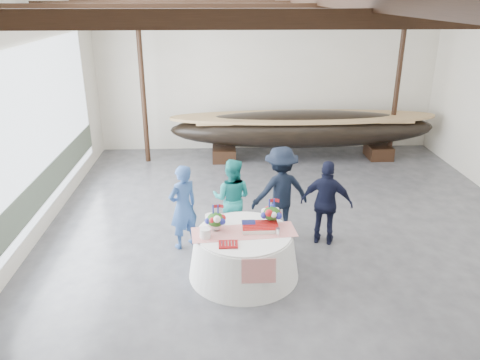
{
  "coord_description": "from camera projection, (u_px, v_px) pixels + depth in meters",
  "views": [
    {
      "loc": [
        -1.44,
        -7.88,
        4.46
      ],
      "look_at": [
        -1.07,
        0.36,
        1.17
      ],
      "focal_mm": 35.0,
      "sensor_mm": 36.0,
      "label": 1
    }
  ],
  "objects": [
    {
      "name": "guest_woman_blue",
      "position": [
        183.0,
        207.0,
        8.6
      ],
      "size": [
        0.71,
        0.67,
        1.62
      ],
      "primitive_type": "imported",
      "rotation": [
        0.0,
        0.0,
        3.8
      ],
      "color": "#294983",
      "rests_on": "ground"
    },
    {
      "name": "guest_man_left",
      "position": [
        281.0,
        191.0,
        9.08
      ],
      "size": [
        1.28,
        0.92,
        1.79
      ],
      "primitive_type": "imported",
      "rotation": [
        0.0,
        0.0,
        3.38
      ],
      "color": "black",
      "rests_on": "ground"
    },
    {
      "name": "floor",
      "position": [
        296.0,
        242.0,
        9.02
      ],
      "size": [
        10.0,
        12.0,
        0.01
      ],
      "primitive_type": "cube",
      "color": "#3D3D42",
      "rests_on": "ground"
    },
    {
      "name": "longboat_display",
      "position": [
        303.0,
        129.0,
        13.27
      ],
      "size": [
        7.51,
        1.5,
        1.41
      ],
      "color": "black",
      "rests_on": "ground"
    },
    {
      "name": "tabletop_items",
      "position": [
        243.0,
        221.0,
        7.78
      ],
      "size": [
        1.76,
        0.96,
        0.4
      ],
      "color": "red",
      "rests_on": "banquet_table"
    },
    {
      "name": "wall_left",
      "position": [
        11.0,
        133.0,
        7.98
      ],
      "size": [
        0.02,
        12.0,
        4.5
      ],
      "primitive_type": "cube",
      "color": "silver",
      "rests_on": "ground"
    },
    {
      "name": "guest_woman_teal",
      "position": [
        232.0,
        198.0,
        9.0
      ],
      "size": [
        0.9,
        0.78,
        1.59
      ],
      "primitive_type": "imported",
      "rotation": [
        0.0,
        0.0,
        2.89
      ],
      "color": "teal",
      "rests_on": "ground"
    },
    {
      "name": "pavilion_structure",
      "position": [
        299.0,
        21.0,
        8.31
      ],
      "size": [
        9.8,
        11.76,
        4.5
      ],
      "color": "black",
      "rests_on": "ground"
    },
    {
      "name": "wall_back",
      "position": [
        268.0,
        74.0,
        13.75
      ],
      "size": [
        10.0,
        0.02,
        4.5
      ],
      "primitive_type": "cube",
      "color": "silver",
      "rests_on": "ground"
    },
    {
      "name": "banquet_table",
      "position": [
        244.0,
        253.0,
        7.86
      ],
      "size": [
        1.86,
        1.86,
        0.8
      ],
      "color": "white",
      "rests_on": "ground"
    },
    {
      "name": "guest_man_right",
      "position": [
        326.0,
        203.0,
        8.73
      ],
      "size": [
        1.04,
        0.68,
        1.65
      ],
      "primitive_type": "imported",
      "rotation": [
        0.0,
        0.0,
        2.82
      ],
      "color": "black",
      "rests_on": "ground"
    },
    {
      "name": "open_bay",
      "position": [
        39.0,
        140.0,
        9.06
      ],
      "size": [
        0.03,
        7.0,
        3.2
      ],
      "color": "silver",
      "rests_on": "ground"
    }
  ]
}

